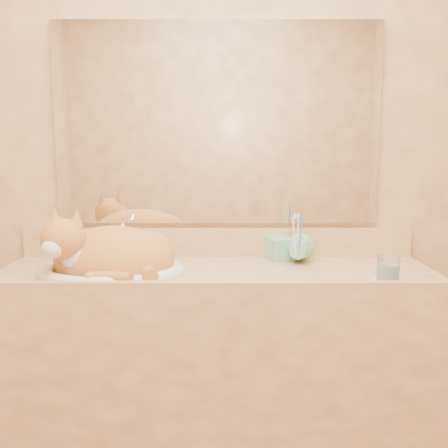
{
  "coord_description": "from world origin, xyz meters",
  "views": [
    {
      "loc": [
        0.02,
        -1.05,
        1.28
      ],
      "look_at": [
        0.03,
        0.7,
        1.03
      ],
      "focal_mm": 40.0,
      "sensor_mm": 36.0,
      "label": 1
    }
  ],
  "objects_px": {
    "sink_basin": "(112,251)",
    "cat": "(107,253)",
    "water_glass": "(388,268)",
    "soap_dispenser": "(286,237)",
    "vanity_counter": "(217,381)",
    "toothbrush_cup": "(297,252)"
  },
  "relations": [
    {
      "from": "sink_basin",
      "to": "cat",
      "type": "xyz_separation_m",
      "value": [
        -0.02,
        -0.01,
        -0.0
      ]
    },
    {
      "from": "cat",
      "to": "water_glass",
      "type": "bearing_deg",
      "value": 1.63
    },
    {
      "from": "sink_basin",
      "to": "water_glass",
      "type": "bearing_deg",
      "value": -8.15
    },
    {
      "from": "cat",
      "to": "soap_dispenser",
      "type": "xyz_separation_m",
      "value": [
        0.66,
        0.18,
        0.02
      ]
    },
    {
      "from": "vanity_counter",
      "to": "toothbrush_cup",
      "type": "xyz_separation_m",
      "value": [
        0.31,
        0.09,
        0.48
      ]
    },
    {
      "from": "sink_basin",
      "to": "soap_dispenser",
      "type": "relative_size",
      "value": 2.6
    },
    {
      "from": "sink_basin",
      "to": "soap_dispenser",
      "type": "xyz_separation_m",
      "value": [
        0.64,
        0.17,
        0.02
      ]
    },
    {
      "from": "soap_dispenser",
      "to": "water_glass",
      "type": "height_order",
      "value": "soap_dispenser"
    },
    {
      "from": "cat",
      "to": "water_glass",
      "type": "height_order",
      "value": "cat"
    },
    {
      "from": "vanity_counter",
      "to": "toothbrush_cup",
      "type": "bearing_deg",
      "value": 16.79
    },
    {
      "from": "toothbrush_cup",
      "to": "soap_dispenser",
      "type": "bearing_deg",
      "value": 122.67
    },
    {
      "from": "vanity_counter",
      "to": "soap_dispenser",
      "type": "distance_m",
      "value": 0.61
    },
    {
      "from": "toothbrush_cup",
      "to": "vanity_counter",
      "type": "bearing_deg",
      "value": -163.21
    },
    {
      "from": "vanity_counter",
      "to": "toothbrush_cup",
      "type": "height_order",
      "value": "toothbrush_cup"
    },
    {
      "from": "vanity_counter",
      "to": "sink_basin",
      "type": "bearing_deg",
      "value": -176.95
    },
    {
      "from": "sink_basin",
      "to": "soap_dispenser",
      "type": "height_order",
      "value": "soap_dispenser"
    },
    {
      "from": "vanity_counter",
      "to": "toothbrush_cup",
      "type": "relative_size",
      "value": 14.57
    },
    {
      "from": "cat",
      "to": "vanity_counter",
      "type": "bearing_deg",
      "value": 15.14
    },
    {
      "from": "vanity_counter",
      "to": "water_glass",
      "type": "relative_size",
      "value": 18.68
    },
    {
      "from": "vanity_counter",
      "to": "soap_dispenser",
      "type": "bearing_deg",
      "value": 29.49
    },
    {
      "from": "cat",
      "to": "toothbrush_cup",
      "type": "bearing_deg",
      "value": 20.54
    },
    {
      "from": "soap_dispenser",
      "to": "water_glass",
      "type": "distance_m",
      "value": 0.45
    }
  ]
}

